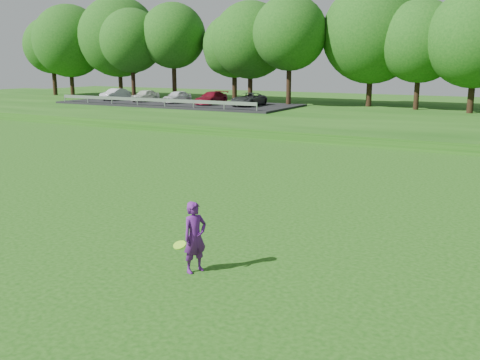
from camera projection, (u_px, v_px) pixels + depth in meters
The scene contains 6 objects.
ground at pixel (201, 253), 13.68m from camera, with size 140.00×140.00×0.00m, color #16470D.
berm at pixel (431, 119), 42.75m from camera, with size 130.00×30.00×0.60m, color #16470D.
walking_path at pixel (389, 146), 30.81m from camera, with size 130.00×1.60×0.04m, color gray.
treeline at pixel (446, 21), 44.48m from camera, with size 104.00×7.00×15.00m, color #144710, non-canonical shape.
parking_lot at pixel (181, 100), 52.51m from camera, with size 24.00×9.00×1.38m.
woman at pixel (195, 237), 12.30m from camera, with size 0.72×0.74×1.68m.
Camera 1 is at (7.08, -10.89, 4.79)m, focal length 40.00 mm.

